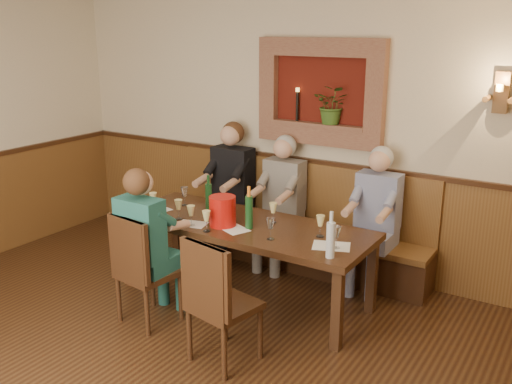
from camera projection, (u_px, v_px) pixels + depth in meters
room_shell at (73, 131)px, 3.41m from camera, size 6.04×6.04×2.82m
wainscoting at (91, 325)px, 3.78m from camera, size 6.02×6.02×1.15m
wall_niche at (323, 97)px, 5.70m from camera, size 1.36×0.30×1.06m
wall_sconce at (501, 94)px, 4.80m from camera, size 0.25×0.20×0.35m
dining_table at (244, 231)px, 5.26m from camera, size 2.40×0.90×0.75m
bench at (292, 235)px, 6.12m from camera, size 3.00×0.45×1.11m
chair_near_left at (148, 291)px, 4.93m from camera, size 0.50×0.50×1.00m
chair_near_right at (223, 326)px, 4.34m from camera, size 0.52×0.52×1.02m
person_bench_left at (228, 201)px, 6.34m from camera, size 0.45×0.55×1.49m
person_bench_mid at (280, 214)px, 6.01m from camera, size 0.41×0.51×1.41m
person_bench_right at (373, 232)px, 5.48m from camera, size 0.41×0.51×1.41m
person_chair_front at (150, 259)px, 4.89m from camera, size 0.41×0.50×1.39m
spittoon_bucket at (223, 211)px, 5.13m from camera, size 0.28×0.28×0.27m
wine_bottle_green_a at (249, 211)px, 5.05m from camera, size 0.09×0.09×0.39m
wine_bottle_green_b at (209, 197)px, 5.53m from camera, size 0.09×0.09×0.36m
water_bottle at (331, 239)px, 4.42m from camera, size 0.08×0.08×0.38m
tasting_sheet_a at (157, 209)px, 5.63m from camera, size 0.31×0.25×0.00m
tasting_sheet_b at (234, 229)px, 5.08m from camera, size 0.33×0.29×0.00m
tasting_sheet_c at (331, 246)px, 4.69m from camera, size 0.36×0.31×0.00m
tasting_sheet_d at (192, 224)px, 5.20m from camera, size 0.30×0.25×0.00m
wine_glass_0 at (153, 202)px, 5.53m from camera, size 0.08×0.08×0.19m
wine_glass_1 at (185, 196)px, 5.72m from camera, size 0.08×0.08×0.19m
wine_glass_2 at (179, 210)px, 5.31m from camera, size 0.08×0.08×0.19m
wine_glass_3 at (223, 205)px, 5.45m from camera, size 0.08×0.08×0.19m
wine_glass_4 at (225, 216)px, 5.12m from camera, size 0.08×0.08×0.19m
wine_glass_5 at (273, 213)px, 5.22m from camera, size 0.08×0.08×0.19m
wine_glass_6 at (271, 229)px, 4.81m from camera, size 0.08×0.08×0.19m
wine_glass_7 at (320, 226)px, 4.87m from camera, size 0.08×0.08×0.19m
wine_glass_8 at (336, 237)px, 4.61m from camera, size 0.08×0.08×0.19m
wine_glass_9 at (207, 221)px, 4.99m from camera, size 0.08×0.08×0.19m
wine_glass_10 at (191, 216)px, 5.13m from camera, size 0.08×0.08×0.19m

